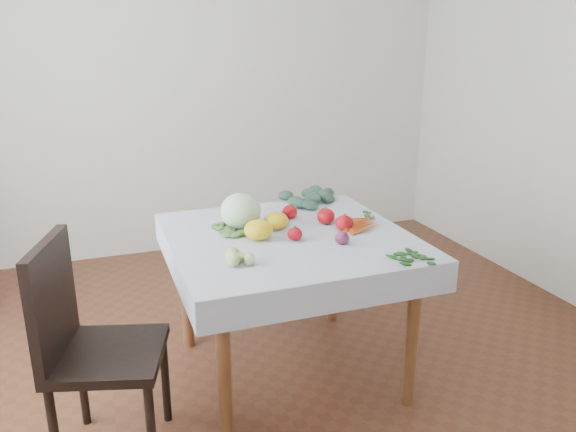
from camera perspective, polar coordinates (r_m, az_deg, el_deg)
name	(u,v)px	position (r m, az deg, el deg)	size (l,w,h in m)	color
ground	(289,371)	(3.03, 0.08, -15.50)	(4.00, 4.00, 0.00)	#59301C
back_wall	(200,80)	(4.48, -8.94, 13.52)	(4.00, 0.04, 2.70)	silver
table	(289,255)	(2.73, 0.09, -3.93)	(1.00, 1.00, 0.75)	brown
tablecloth	(289,235)	(2.69, 0.09, -1.97)	(1.12, 1.12, 0.01)	silver
chair	(84,337)	(2.39, -19.99, -11.47)	(0.52, 0.52, 0.94)	black
cabbage	(241,211)	(2.76, -4.82, 0.51)	(0.20, 0.20, 0.18)	silver
tomato_a	(290,212)	(2.93, 0.19, 0.43)	(0.08, 0.08, 0.07)	#BA0C15
tomato_b	(344,223)	(2.75, 5.74, -0.71)	(0.09, 0.09, 0.08)	#BA0C15
tomato_c	(295,234)	(2.61, 0.69, -1.83)	(0.07, 0.07, 0.06)	#BA0C15
tomato_d	(326,216)	(2.85, 3.86, -0.01)	(0.09, 0.09, 0.08)	#BA0C15
heirloom_back	(276,220)	(2.77, -1.21, -0.46)	(0.12, 0.12, 0.08)	yellow
heirloom_front	(259,230)	(2.62, -3.01, -1.40)	(0.14, 0.14, 0.10)	yellow
onion_a	(281,219)	(2.84, -0.73, -0.26)	(0.07, 0.07, 0.06)	#531739
onion_b	(342,238)	(2.57, 5.50, -2.24)	(0.07, 0.07, 0.06)	#531739
tomatillo_cluster	(243,259)	(2.35, -4.58, -4.34)	(0.17, 0.11, 0.05)	#C1D87C
carrot_bunch	(361,224)	(2.82, 7.40, -0.78)	(0.21, 0.20, 0.03)	#CD4616
kale_bunch	(319,197)	(3.24, 3.14, 1.90)	(0.37, 0.28, 0.05)	#3A5F47
basil_bunch	(411,259)	(2.45, 12.43, -4.27)	(0.22, 0.18, 0.01)	#184D18
dill_bunch	(239,229)	(2.75, -5.01, -1.30)	(0.24, 0.19, 0.02)	#466F33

